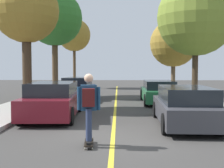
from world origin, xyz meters
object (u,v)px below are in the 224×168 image
at_px(street_tree_left_nearest, 26,11).
at_px(streetlamp, 57,54).
at_px(parked_car_left_near, 77,89).
at_px(street_tree_left_far, 74,35).
at_px(parked_car_right_nearest, 185,106).
at_px(parked_car_right_near, 159,92).
at_px(skateboard, 89,143).
at_px(street_tree_right_near, 173,44).
at_px(street_tree_right_nearest, 196,17).
at_px(skateboarder, 89,104).
at_px(street_tree_left_near, 55,19).
at_px(parked_car_left_nearest, 53,100).

bearing_deg(street_tree_left_nearest, streetlamp, 90.00).
xyz_separation_m(parked_car_left_near, street_tree_left_far, (-1.75, 10.23, 4.54)).
bearing_deg(parked_car_right_nearest, street_tree_left_far, 109.77).
bearing_deg(parked_car_right_near, skateboard, -108.36).
bearing_deg(parked_car_right_nearest, parked_car_left_near, 120.67).
relative_size(parked_car_left_near, street_tree_right_near, 0.86).
relative_size(street_tree_right_nearest, skateboarder, 3.78).
height_order(street_tree_right_near, streetlamp, street_tree_right_near).
relative_size(street_tree_left_near, skateboarder, 4.13).
bearing_deg(street_tree_right_nearest, streetlamp, 149.68).
bearing_deg(street_tree_right_near, street_tree_right_nearest, -90.00).
height_order(parked_car_right_nearest, street_tree_right_nearest, street_tree_right_nearest).
distance_m(street_tree_right_nearest, skateboarder, 10.10).
distance_m(skateboard, skateboarder, 0.99).
xyz_separation_m(parked_car_left_nearest, street_tree_right_nearest, (6.64, 3.93, 3.93)).
relative_size(parked_car_left_nearest, skateboard, 5.36).
distance_m(parked_car_right_nearest, streetlamp, 12.49).
bearing_deg(street_tree_right_nearest, skateboard, -120.53).
bearing_deg(skateboarder, street_tree_left_nearest, 119.17).
bearing_deg(street_tree_left_near, parked_car_left_near, -41.51).
distance_m(parked_car_left_nearest, street_tree_left_nearest, 4.87).
relative_size(street_tree_left_nearest, street_tree_right_near, 1.13).
height_order(street_tree_left_nearest, street_tree_left_far, street_tree_left_far).
xyz_separation_m(street_tree_left_nearest, street_tree_left_far, (0.00, 14.75, 0.56)).
bearing_deg(street_tree_left_nearest, parked_car_right_nearest, -29.31).
distance_m(parked_car_right_near, street_tree_left_far, 14.48).
height_order(parked_car_right_nearest, street_tree_left_far, street_tree_left_far).
distance_m(parked_car_right_nearest, street_tree_right_near, 12.01).
relative_size(skateboard, skateboarder, 0.50).
distance_m(street_tree_right_near, streetlamp, 8.51).
distance_m(parked_car_right_near, street_tree_left_near, 8.81).
distance_m(street_tree_left_far, skateboarder, 21.91).
bearing_deg(parked_car_left_nearest, parked_car_right_near, 45.44).
bearing_deg(street_tree_left_near, streetlamp, 90.02).
bearing_deg(street_tree_right_nearest, parked_car_left_near, 156.93).
relative_size(parked_car_right_near, street_tree_right_nearest, 0.71).
height_order(parked_car_right_near, street_tree_left_near, street_tree_left_near).
distance_m(streetlamp, skateboarder, 13.68).
xyz_separation_m(parked_car_left_nearest, street_tree_left_far, (-1.75, 16.99, 4.52)).
height_order(parked_car_left_nearest, street_tree_left_near, street_tree_left_near).
bearing_deg(street_tree_left_nearest, parked_car_left_near, 68.82).
xyz_separation_m(parked_car_left_nearest, street_tree_right_near, (6.64, 9.99, 3.09)).
relative_size(streetlamp, skateboard, 5.70).
bearing_deg(skateboarder, parked_car_right_near, 71.72).
xyz_separation_m(parked_car_right_near, skateboard, (-3.04, -9.15, -0.54)).
xyz_separation_m(parked_car_left_near, street_tree_right_nearest, (6.64, -2.83, 3.95)).
bearing_deg(streetlamp, skateboard, -74.53).
bearing_deg(street_tree_right_nearest, parked_car_left_nearest, -149.36).
xyz_separation_m(parked_car_left_near, skateboard, (1.85, -10.95, -0.59)).
bearing_deg(skateboard, parked_car_right_nearest, 41.66).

